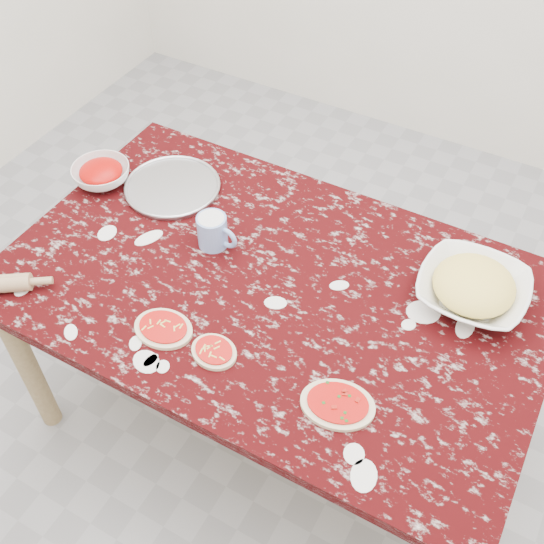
{
  "coord_description": "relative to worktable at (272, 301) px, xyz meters",
  "views": [
    {
      "loc": [
        0.62,
        -1.12,
        2.19
      ],
      "look_at": [
        0.0,
        0.0,
        0.8
      ],
      "focal_mm": 42.87,
      "sensor_mm": 36.0,
      "label": 1
    }
  ],
  "objects": [
    {
      "name": "flour_mug",
      "position": [
        -0.24,
        0.06,
        0.14
      ],
      "size": [
        0.14,
        0.09,
        0.11
      ],
      "color": "#7D9CDA",
      "rests_on": "worktable"
    },
    {
      "name": "cheese_bowl",
      "position": [
        0.53,
        0.22,
        0.12
      ],
      "size": [
        0.32,
        0.32,
        0.08
      ],
      "primitive_type": "imported",
      "rotation": [
        0.0,
        0.0,
        0.02
      ],
      "color": "white",
      "rests_on": "worktable"
    },
    {
      "name": "ground",
      "position": [
        0.0,
        0.0,
        -0.67
      ],
      "size": [
        4.0,
        4.0,
        0.0
      ],
      "primitive_type": "plane",
      "color": "gray"
    },
    {
      "name": "pizza_right",
      "position": [
        0.35,
        -0.28,
        0.09
      ],
      "size": [
        0.22,
        0.19,
        0.02
      ],
      "color": "beige",
      "rests_on": "worktable"
    },
    {
      "name": "worktable",
      "position": [
        0.0,
        0.0,
        0.0
      ],
      "size": [
        1.6,
        1.0,
        0.75
      ],
      "color": "black",
      "rests_on": "ground"
    },
    {
      "name": "pizza_left",
      "position": [
        -0.18,
        -0.3,
        0.09
      ],
      "size": [
        0.18,
        0.15,
        0.02
      ],
      "color": "beige",
      "rests_on": "worktable"
    },
    {
      "name": "pizza_mid",
      "position": [
        -0.01,
        -0.3,
        0.09
      ],
      "size": [
        0.15,
        0.13,
        0.02
      ],
      "color": "beige",
      "rests_on": "worktable"
    },
    {
      "name": "pizza_tray",
      "position": [
        -0.51,
        0.21,
        0.09
      ],
      "size": [
        0.42,
        0.42,
        0.01
      ],
      "primitive_type": "cylinder",
      "rotation": [
        0.0,
        0.0,
        -0.4
      ],
      "color": "#B2B2B7",
      "rests_on": "worktable"
    },
    {
      "name": "sauce_bowl",
      "position": [
        -0.74,
        0.13,
        0.11
      ],
      "size": [
        0.21,
        0.21,
        0.06
      ],
      "primitive_type": "imported",
      "rotation": [
        0.0,
        0.0,
        -0.07
      ],
      "color": "white",
      "rests_on": "worktable"
    }
  ]
}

